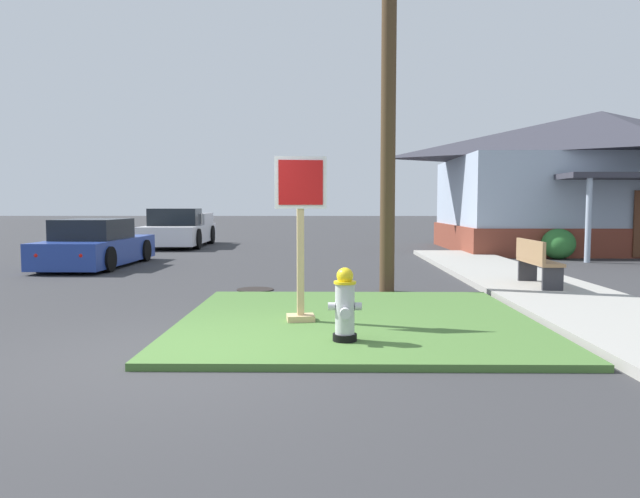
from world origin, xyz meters
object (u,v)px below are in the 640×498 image
(fire_hydrant, at_px, (345,307))
(pickup_truck_white, at_px, (179,231))
(street_bench, at_px, (536,260))
(utility_pole, at_px, (389,8))
(stop_sign, at_px, (301,244))
(manhole_cover, at_px, (255,290))
(parked_sedan_blue, at_px, (96,246))

(fire_hydrant, bearing_deg, pickup_truck_white, 110.30)
(street_bench, height_order, utility_pole, utility_pole)
(stop_sign, relative_size, utility_pole, 0.22)
(fire_hydrant, bearing_deg, utility_pole, 78.01)
(manhole_cover, height_order, street_bench, street_bench)
(street_bench, bearing_deg, utility_pole, -179.56)
(fire_hydrant, distance_m, pickup_truck_white, 17.12)
(manhole_cover, bearing_deg, parked_sedan_blue, 138.04)
(stop_sign, distance_m, utility_pole, 5.34)
(street_bench, relative_size, utility_pole, 0.15)
(stop_sign, height_order, street_bench, stop_sign)
(parked_sedan_blue, relative_size, utility_pole, 0.45)
(manhole_cover, bearing_deg, street_bench, -1.77)
(fire_hydrant, bearing_deg, street_bench, 49.60)
(fire_hydrant, distance_m, utility_pole, 6.42)
(pickup_truck_white, height_order, utility_pole, utility_pole)
(parked_sedan_blue, distance_m, utility_pole, 9.60)
(parked_sedan_blue, distance_m, pickup_truck_white, 7.35)
(stop_sign, bearing_deg, utility_pole, 65.26)
(pickup_truck_white, relative_size, utility_pole, 0.53)
(pickup_truck_white, bearing_deg, manhole_cover, -69.28)
(fire_hydrant, relative_size, utility_pole, 0.08)
(stop_sign, relative_size, parked_sedan_blue, 0.49)
(street_bench, distance_m, utility_pole, 5.34)
(utility_pole, bearing_deg, stop_sign, -114.74)
(fire_hydrant, bearing_deg, manhole_cover, 109.22)
(manhole_cover, xyz_separation_m, street_bench, (5.26, -0.16, 0.58))
(stop_sign, xyz_separation_m, utility_pole, (1.47, 3.18, 4.04))
(manhole_cover, relative_size, street_bench, 0.47)
(parked_sedan_blue, bearing_deg, stop_sign, -53.01)
(stop_sign, xyz_separation_m, parked_sedan_blue, (-5.72, 7.59, -0.57))
(street_bench, bearing_deg, pickup_truck_white, 129.40)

